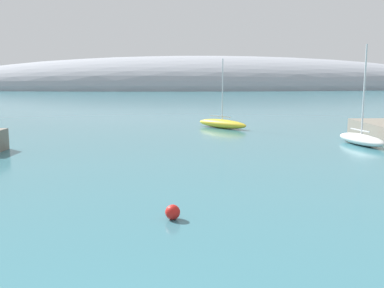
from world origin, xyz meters
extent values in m
ellipsoid|color=#999EA8|center=(20.54, 188.87, 0.00)|extent=(246.12, 61.96, 28.57)
ellipsoid|color=yellow|center=(8.92, 44.87, 0.54)|extent=(6.20, 6.57, 1.09)
cylinder|color=silver|center=(8.92, 44.87, 4.78)|extent=(0.13, 0.13, 7.39)
cube|color=silver|center=(8.70, 45.11, 1.44)|extent=(2.31, 2.53, 0.10)
ellipsoid|color=white|center=(20.37, 31.05, 0.51)|extent=(3.15, 6.62, 1.02)
cylinder|color=silver|center=(20.37, 31.05, 5.19)|extent=(0.16, 0.16, 8.34)
cube|color=silver|center=(20.32, 31.33, 1.37)|extent=(0.65, 2.83, 0.10)
sphere|color=red|center=(2.03, 10.37, 0.35)|extent=(0.70, 0.70, 0.70)
camera|label=1|loc=(1.63, -9.53, 6.72)|focal=41.65mm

